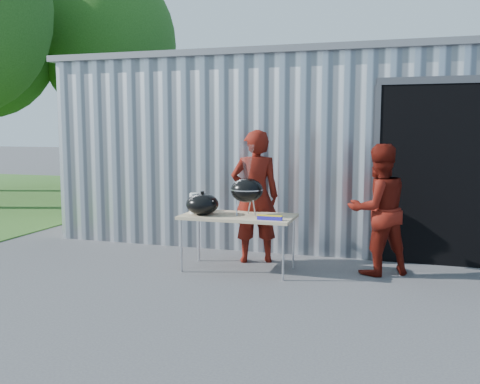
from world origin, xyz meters
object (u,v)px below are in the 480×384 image
(folding_table, at_px, (238,218))
(kettle_grill, at_px, (247,184))
(person_cook, at_px, (255,197))
(person_bystander, at_px, (378,210))

(folding_table, relative_size, kettle_grill, 1.60)
(folding_table, distance_m, kettle_grill, 0.47)
(person_cook, bearing_deg, person_bystander, 152.60)
(kettle_grill, xyz_separation_m, person_cook, (-0.02, 0.50, -0.23))
(folding_table, xyz_separation_m, person_cook, (0.09, 0.51, 0.23))
(folding_table, xyz_separation_m, person_bystander, (1.79, 0.37, 0.14))
(person_bystander, bearing_deg, folding_table, -20.38)
(kettle_grill, height_order, person_cook, person_cook)
(kettle_grill, relative_size, person_bystander, 0.55)
(folding_table, xyz_separation_m, kettle_grill, (0.12, 0.02, 0.46))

